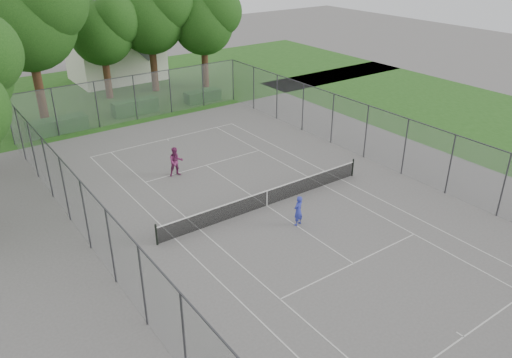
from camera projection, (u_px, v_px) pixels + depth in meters
ground at (267, 206)px, 26.64m from camera, size 120.00×120.00×0.00m
grass_far at (97, 93)px, 45.62m from camera, size 60.00×20.00×0.00m
grass_right at (497, 124)px, 38.12m from camera, size 16.00×40.00×0.00m
court_markings at (267, 206)px, 26.64m from camera, size 11.03×23.83×0.01m
tennis_net at (267, 197)px, 26.41m from camera, size 12.87×0.10×1.10m
perimeter_fence at (267, 175)px, 25.84m from camera, size 18.08×34.08×3.52m
tree_far_left at (26, 13)px, 35.21m from camera, size 8.14×7.44×11.71m
tree_far_midleft at (102, 28)px, 41.62m from camera, size 6.08×5.55×8.74m
tree_far_midright at (150, 13)px, 43.25m from camera, size 7.02×6.41×10.09m
tree_far_right at (204, 19)px, 44.80m from camera, size 6.26×5.71×9.00m
hedge_left at (58, 126)px, 36.31m from camera, size 4.20×1.26×1.05m
hedge_mid at (135, 107)px, 40.08m from camera, size 3.67×1.05×1.15m
hedge_right at (203, 96)px, 43.13m from camera, size 3.14×1.15×0.94m
house at (113, 37)px, 48.27m from camera, size 8.19×6.35×10.20m
girl_player at (298, 211)px, 24.58m from camera, size 0.65×0.51×1.59m
woman_player at (176, 162)px, 29.61m from camera, size 1.01×0.86×1.80m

